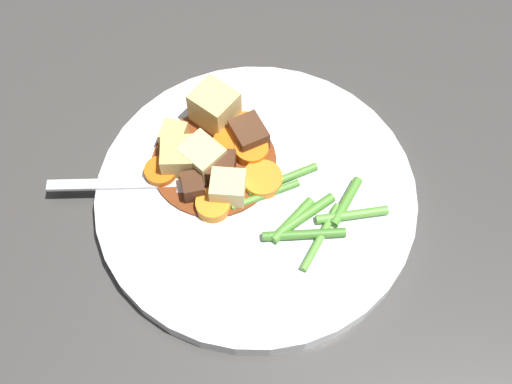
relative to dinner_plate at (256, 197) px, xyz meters
The scene contains 27 objects.
ground_plane 0.01m from the dinner_plate, ahead, with size 3.00×3.00×0.00m, color #423F3D.
dinner_plate is the anchor object (origin of this frame).
stew_sauce 0.05m from the dinner_plate, ahead, with size 0.11×0.11×0.00m, color brown.
carrot_slice_0 0.05m from the dinner_plate, 33.49° to the right, with size 0.03×0.03×0.01m, color orange.
carrot_slice_1 0.09m from the dinner_plate, 17.56° to the left, with size 0.03×0.03×0.01m, color orange.
carrot_slice_2 0.06m from the dinner_plate, 10.30° to the left, with size 0.03×0.03×0.01m, color orange.
carrot_slice_3 0.04m from the dinner_plate, 55.11° to the right, with size 0.03×0.03×0.01m, color orange.
carrot_slice_4 0.07m from the dinner_plate, 52.28° to the right, with size 0.03×0.03×0.01m, color orange.
carrot_slice_5 0.04m from the dinner_plate, 52.65° to the left, with size 0.03×0.03×0.01m, color orange.
carrot_slice_6 0.02m from the dinner_plate, 82.60° to the right, with size 0.04×0.04×0.01m, color orange.
potato_chunk_0 0.08m from the dinner_plate, ahead, with size 0.03×0.03×0.03m, color #DBBC6B.
potato_chunk_1 0.09m from the dinner_plate, ahead, with size 0.02×0.02×0.02m, color #DBBC6B.
potato_chunk_2 0.09m from the dinner_plate, 35.00° to the right, with size 0.04×0.03×0.04m, color #E5CC7A.
potato_chunk_3 0.06m from the dinner_plate, ahead, with size 0.03×0.03×0.03m, color #EAD68C.
potato_chunk_4 0.03m from the dinner_plate, 37.97° to the left, with size 0.03×0.03×0.03m, color #EAD68C.
meat_chunk_0 0.06m from the dinner_plate, 53.69° to the right, with size 0.03×0.03×0.02m, color #56331E.
meat_chunk_1 0.06m from the dinner_plate, 29.93° to the left, with size 0.02×0.02×0.02m, color #4C2B19.
meat_chunk_2 0.04m from the dinner_plate, ahead, with size 0.02×0.03×0.02m, color #4C2B19.
green_bean_0 0.09m from the dinner_plate, 167.54° to the right, with size 0.01×0.01×0.06m, color #66AD42.
green_bean_1 0.07m from the dinner_plate, 169.44° to the left, with size 0.01×0.01×0.07m, color #66AD42.
green_bean_2 0.08m from the dinner_plate, 159.69° to the right, with size 0.01×0.01×0.05m, color #599E38.
green_bean_3 0.06m from the dinner_plate, 162.19° to the left, with size 0.01×0.01×0.07m, color #4C8E33.
green_bean_4 0.02m from the dinner_plate, 159.17° to the right, with size 0.01×0.01×0.06m, color #599E38.
green_bean_5 0.05m from the dinner_plate, behind, with size 0.01×0.01×0.06m, color #599E38.
green_bean_6 0.03m from the dinner_plate, 125.97° to the right, with size 0.01×0.01×0.07m, color #599E38.
green_bean_7 0.05m from the dinner_plate, 165.13° to the left, with size 0.01×0.01×0.05m, color #599E38.
fork 0.09m from the dinner_plate, 24.25° to the left, with size 0.16×0.10×0.00m.
Camera 1 is at (-0.15, 0.26, 0.54)m, focal length 48.33 mm.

